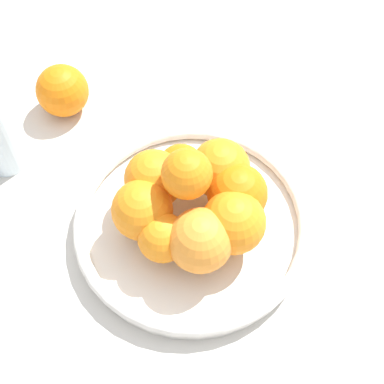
{
  "coord_description": "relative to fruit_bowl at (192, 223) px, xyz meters",
  "views": [
    {
      "loc": [
        -0.25,
        0.27,
        0.66
      ],
      "look_at": [
        0.0,
        0.0,
        0.1
      ],
      "focal_mm": 50.0,
      "sensor_mm": 36.0,
      "label": 1
    }
  ],
  "objects": [
    {
      "name": "stray_orange",
      "position": [
        0.3,
        -0.03,
        0.02
      ],
      "size": [
        0.08,
        0.08,
        0.08
      ],
      "primitive_type": "sphere",
      "color": "orange",
      "rests_on": "ground_plane"
    },
    {
      "name": "fruit_bowl",
      "position": [
        0.0,
        0.0,
        0.0
      ],
      "size": [
        0.33,
        0.33,
        0.03
      ],
      "color": "silver",
      "rests_on": "ground_plane"
    },
    {
      "name": "ground_plane",
      "position": [
        0.0,
        0.0,
        -0.02
      ],
      "size": [
        4.0,
        4.0,
        0.0
      ],
      "primitive_type": "plane",
      "color": "beige"
    },
    {
      "name": "orange_pile",
      "position": [
        -0.0,
        -0.0,
        0.06
      ],
      "size": [
        0.2,
        0.2,
        0.13
      ],
      "color": "orange",
      "rests_on": "fruit_bowl"
    }
  ]
}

